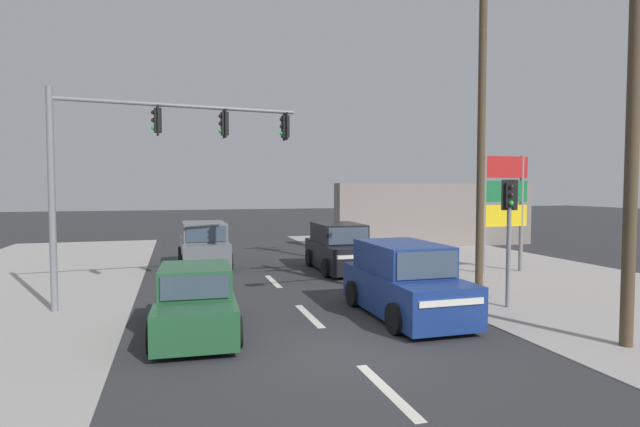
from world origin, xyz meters
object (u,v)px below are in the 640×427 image
at_px(shopping_plaza_sign, 503,197).
at_px(suv_oncoming_near, 339,249).
at_px(sedan_kerbside_parked, 196,302).
at_px(utility_pole_midground_right, 482,116).
at_px(suv_receding_far, 404,282).
at_px(traffic_signal_mast, 146,152).
at_px(suv_crossing_left, 204,246).
at_px(pedestal_signal_right_kerb, 509,221).
at_px(utility_pole_foreground_right, 631,69).

relative_size(shopping_plaza_sign, suv_oncoming_near, 1.00).
distance_m(shopping_plaza_sign, sedan_kerbside_parked, 13.14).
bearing_deg(utility_pole_midground_right, suv_receding_far, -145.28).
height_order(traffic_signal_mast, suv_receding_far, traffic_signal_mast).
bearing_deg(suv_receding_far, traffic_signal_mast, 153.61).
bearing_deg(sedan_kerbside_parked, traffic_signal_mast, 110.24).
bearing_deg(suv_receding_far, suv_crossing_left, 114.93).
height_order(shopping_plaza_sign, suv_receding_far, shopping_plaza_sign).
bearing_deg(shopping_plaza_sign, suv_oncoming_near, 158.72).
bearing_deg(traffic_signal_mast, suv_receding_far, -26.39).
relative_size(pedestal_signal_right_kerb, suv_oncoming_near, 0.78).
height_order(utility_pole_foreground_right, traffic_signal_mast, utility_pole_foreground_right).
distance_m(utility_pole_midground_right, suv_receding_far, 7.03).
height_order(sedan_kerbside_parked, suv_receding_far, suv_receding_far).
height_order(utility_pole_midground_right, shopping_plaza_sign, utility_pole_midground_right).
distance_m(traffic_signal_mast, suv_crossing_left, 7.71).
xyz_separation_m(pedestal_signal_right_kerb, suv_oncoming_near, (-2.49, 7.37, -1.53)).
xyz_separation_m(utility_pole_midground_right, suv_receding_far, (-4.18, -2.90, -4.85)).
xyz_separation_m(utility_pole_foreground_right, utility_pole_midground_right, (0.96, 6.55, 0.00)).
bearing_deg(suv_crossing_left, sedan_kerbside_parked, -94.09).
distance_m(traffic_signal_mast, suv_receding_far, 8.02).
bearing_deg(sedan_kerbside_parked, utility_pole_midground_right, 17.33).
xyz_separation_m(suv_crossing_left, sedan_kerbside_parked, (-0.71, -9.88, -0.18)).
bearing_deg(traffic_signal_mast, shopping_plaza_sign, 7.78).
bearing_deg(utility_pole_midground_right, utility_pole_foreground_right, -98.35).
distance_m(pedestal_signal_right_kerb, sedan_kerbside_parked, 8.59).
bearing_deg(sedan_kerbside_parked, pedestal_signal_right_kerb, 0.17).
xyz_separation_m(traffic_signal_mast, pedestal_signal_right_kerb, (9.62, -3.24, -1.94)).
height_order(utility_pole_foreground_right, suv_receding_far, utility_pole_foreground_right).
height_order(traffic_signal_mast, sedan_kerbside_parked, traffic_signal_mast).
bearing_deg(utility_pole_foreground_right, suv_oncoming_near, 103.16).
distance_m(utility_pole_midground_right, traffic_signal_mast, 10.76).
distance_m(suv_crossing_left, suv_oncoming_near, 5.78).
height_order(utility_pole_midground_right, traffic_signal_mast, utility_pole_midground_right).
height_order(suv_crossing_left, suv_receding_far, same).
bearing_deg(pedestal_signal_right_kerb, sedan_kerbside_parked, -179.83).
distance_m(utility_pole_foreground_right, traffic_signal_mast, 11.97).
distance_m(utility_pole_foreground_right, suv_oncoming_near, 12.29).
relative_size(pedestal_signal_right_kerb, shopping_plaza_sign, 0.77).
xyz_separation_m(pedestal_signal_right_kerb, sedan_kerbside_parked, (-8.41, -0.02, -1.71)).
height_order(shopping_plaza_sign, suv_oncoming_near, shopping_plaza_sign).
height_order(utility_pole_foreground_right, suv_oncoming_near, utility_pole_foreground_right).
height_order(pedestal_signal_right_kerb, suv_oncoming_near, pedestal_signal_right_kerb).
bearing_deg(pedestal_signal_right_kerb, suv_receding_far, 179.48).
xyz_separation_m(sedan_kerbside_parked, suv_oncoming_near, (5.93, 7.39, 0.18)).
bearing_deg(shopping_plaza_sign, suv_receding_far, -142.96).
xyz_separation_m(pedestal_signal_right_kerb, suv_receding_far, (-3.14, 0.03, -1.53)).
relative_size(utility_pole_midground_right, pedestal_signal_right_kerb, 3.08).
relative_size(sedan_kerbside_parked, suv_oncoming_near, 0.94).
distance_m(utility_pole_midground_right, sedan_kerbside_parked, 11.11).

